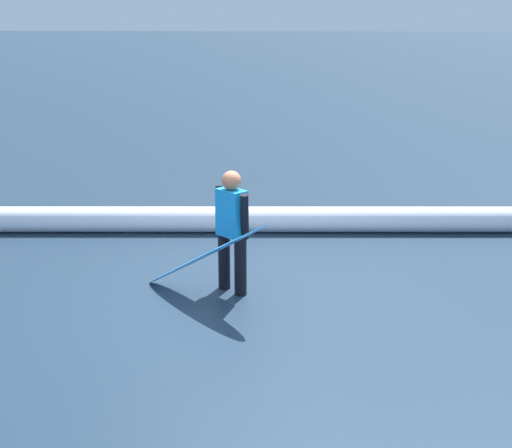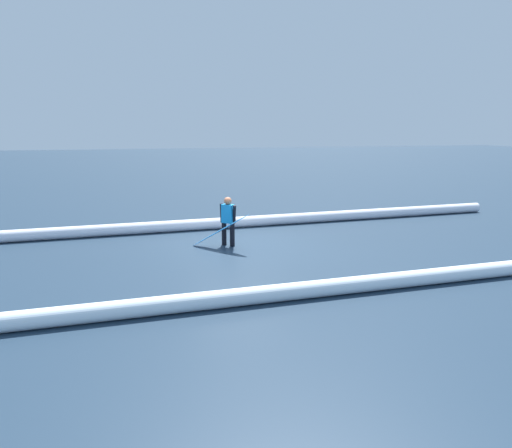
# 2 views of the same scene
# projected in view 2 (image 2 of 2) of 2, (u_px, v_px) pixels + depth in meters

# --- Properties ---
(ground_plane) EXTENTS (133.66, 133.66, 0.00)m
(ground_plane) POSITION_uv_depth(u_px,v_px,m) (239.00, 246.00, 13.45)
(ground_plane) COLOR #1E3144
(surfer) EXTENTS (0.40, 0.48, 1.43)m
(surfer) POSITION_uv_depth(u_px,v_px,m) (228.00, 219.00, 13.31)
(surfer) COLOR black
(surfer) RESTS_ON ground_plane
(surfboard) EXTENTS (1.61, 1.28, 1.08)m
(surfboard) POSITION_uv_depth(u_px,v_px,m) (220.00, 230.00, 13.02)
(surfboard) COLOR #268CE5
(surfboard) RESTS_ON ground_plane
(wave_crest_foreground) EXTENTS (22.52, 1.18, 0.37)m
(wave_crest_foreground) POSITION_uv_depth(u_px,v_px,m) (205.00, 224.00, 15.56)
(wave_crest_foreground) COLOR white
(wave_crest_foreground) RESTS_ON ground_plane
(wave_crest_midground) EXTENTS (23.36, 0.93, 0.35)m
(wave_crest_midground) POSITION_uv_depth(u_px,v_px,m) (200.00, 301.00, 8.65)
(wave_crest_midground) COLOR white
(wave_crest_midground) RESTS_ON ground_plane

